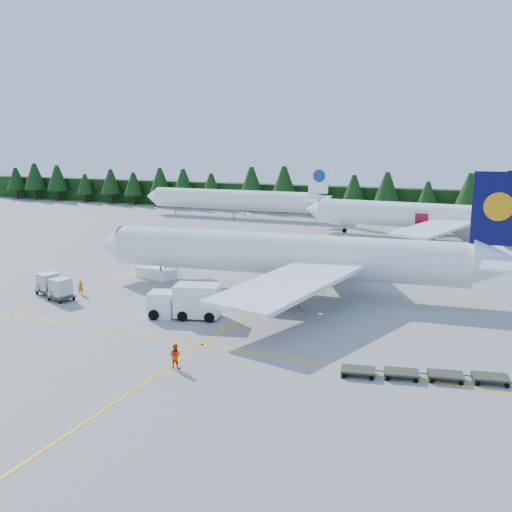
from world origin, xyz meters
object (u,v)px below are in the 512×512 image
at_px(airliner_navy, 275,255).
at_px(airliner_red, 420,216).
at_px(service_truck, 185,301).
at_px(airstairs, 159,270).

height_order(airliner_navy, airliner_red, airliner_navy).
height_order(airliner_navy, service_truck, airliner_navy).
bearing_deg(service_truck, airliner_red, 60.46).
bearing_deg(airliner_red, service_truck, -100.48).
xyz_separation_m(airliner_red, airstairs, (-24.44, -41.16, -2.81)).
distance_m(airliner_navy, service_truck, 13.19).
distance_m(airliner_red, service_truck, 55.43).
xyz_separation_m(airliner_navy, service_truck, (-4.00, -12.34, -2.39)).
relative_size(airliner_navy, airstairs, 6.57).
distance_m(airliner_red, airstairs, 47.95).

